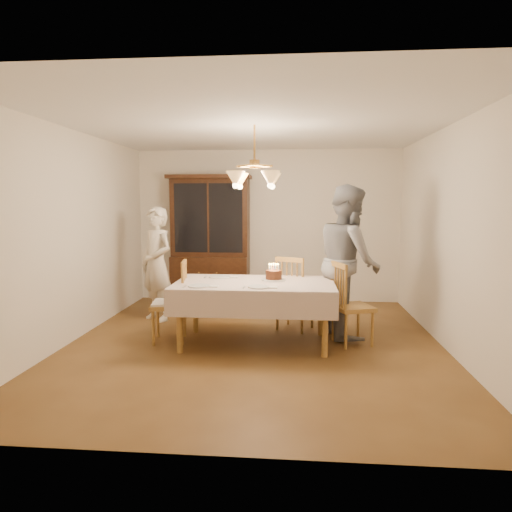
# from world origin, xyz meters

# --- Properties ---
(ground) EXTENTS (5.00, 5.00, 0.00)m
(ground) POSITION_xyz_m (0.00, 0.00, 0.00)
(ground) COLOR brown
(ground) RESTS_ON ground
(room_shell) EXTENTS (5.00, 5.00, 5.00)m
(room_shell) POSITION_xyz_m (0.00, 0.00, 1.58)
(room_shell) COLOR white
(room_shell) RESTS_ON ground
(dining_table) EXTENTS (1.90, 1.10, 0.76)m
(dining_table) POSITION_xyz_m (0.00, 0.00, 0.68)
(dining_table) COLOR olive
(dining_table) RESTS_ON ground
(china_hutch) EXTENTS (1.38, 0.54, 2.16)m
(china_hutch) POSITION_xyz_m (-0.96, 2.25, 1.04)
(china_hutch) COLOR black
(china_hutch) RESTS_ON ground
(chair_far_side) EXTENTS (0.58, 0.57, 1.00)m
(chair_far_side) POSITION_xyz_m (0.48, 0.67, 0.44)
(chair_far_side) COLOR olive
(chair_far_side) RESTS_ON ground
(chair_left_end) EXTENTS (0.48, 0.50, 1.00)m
(chair_left_end) POSITION_xyz_m (-1.05, 0.02, 0.45)
(chair_left_end) COLOR olive
(chair_left_end) RESTS_ON ground
(chair_right_end) EXTENTS (0.54, 0.55, 1.00)m
(chair_right_end) POSITION_xyz_m (1.17, 0.09, 0.44)
(chair_right_end) COLOR olive
(chair_right_end) RESTS_ON ground
(elderly_woman) EXTENTS (0.72, 0.68, 1.65)m
(elderly_woman) POSITION_xyz_m (-1.51, 1.00, 0.82)
(elderly_woman) COLOR white
(elderly_woman) RESTS_ON ground
(adult_in_grey) EXTENTS (0.86, 1.04, 1.93)m
(adult_in_grey) POSITION_xyz_m (1.16, 0.47, 0.97)
(adult_in_grey) COLOR slate
(adult_in_grey) RESTS_ON ground
(birthday_cake) EXTENTS (0.30, 0.30, 0.20)m
(birthday_cake) POSITION_xyz_m (0.22, 0.16, 0.81)
(birthday_cake) COLOR white
(birthday_cake) RESTS_ON dining_table
(place_setting_near_left) EXTENTS (0.40, 0.25, 0.02)m
(place_setting_near_left) POSITION_xyz_m (-0.59, -0.35, 0.77)
(place_setting_near_left) COLOR white
(place_setting_near_left) RESTS_ON dining_table
(place_setting_near_right) EXTENTS (0.39, 0.24, 0.02)m
(place_setting_near_right) POSITION_xyz_m (0.09, -0.35, 0.77)
(place_setting_near_right) COLOR white
(place_setting_near_right) RESTS_ON dining_table
(place_setting_far_left) EXTENTS (0.42, 0.27, 0.02)m
(place_setting_far_left) POSITION_xyz_m (-0.46, 0.30, 0.77)
(place_setting_far_left) COLOR white
(place_setting_far_left) RESTS_ON dining_table
(chandelier) EXTENTS (0.62, 0.62, 0.73)m
(chandelier) POSITION_xyz_m (-0.00, -0.00, 1.98)
(chandelier) COLOR #BF8C3F
(chandelier) RESTS_ON ground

